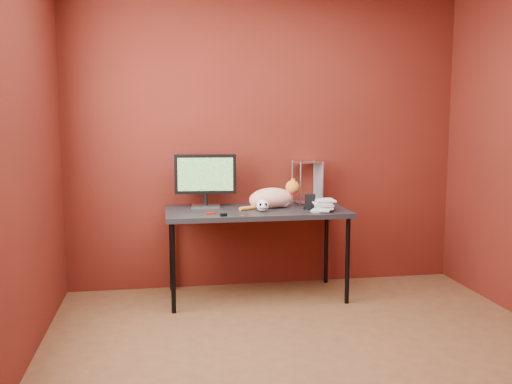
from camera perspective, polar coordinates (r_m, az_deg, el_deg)
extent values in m
cube|color=brown|center=(3.70, 6.11, -16.66)|extent=(3.50, 3.50, 0.01)
cube|color=#51150F|center=(5.08, 0.98, 5.13)|extent=(3.50, 0.02, 2.60)
cube|color=#51150F|center=(1.77, 22.12, 0.07)|extent=(3.50, 0.02, 2.60)
cube|color=#51150F|center=(3.35, -23.75, 3.25)|extent=(0.02, 3.50, 2.60)
cube|color=black|center=(4.74, 0.02, -1.97)|extent=(1.50, 0.70, 0.04)
cylinder|color=black|center=(4.47, -8.29, -7.57)|extent=(0.04, 0.04, 0.71)
cylinder|color=black|center=(4.71, 9.14, -6.81)|extent=(0.04, 0.04, 0.71)
cylinder|color=black|center=(5.05, -8.45, -5.81)|extent=(0.04, 0.04, 0.71)
cylinder|color=black|center=(5.26, 7.04, -5.24)|extent=(0.04, 0.04, 0.71)
cube|color=#A8A8AC|center=(4.86, -5.04, -1.42)|extent=(0.25, 0.19, 0.02)
cylinder|color=black|center=(4.85, -5.05, -0.72)|extent=(0.03, 0.03, 0.10)
cube|color=black|center=(4.83, -5.08, 1.79)|extent=(0.52, 0.08, 0.33)
cube|color=#1A4713|center=(4.83, -5.08, 1.79)|extent=(0.46, 0.05, 0.28)
ellipsoid|color=#E45E30|center=(4.80, 1.57, -0.59)|extent=(0.37, 0.21, 0.17)
ellipsoid|color=#E45E30|center=(4.78, 0.33, -0.82)|extent=(0.18, 0.17, 0.14)
sphere|color=white|center=(4.83, 2.80, -0.86)|extent=(0.12, 0.12, 0.12)
sphere|color=orange|center=(4.84, 3.66, 0.48)|extent=(0.12, 0.12, 0.12)
cone|color=orange|center=(4.80, 3.83, 1.13)|extent=(0.04, 0.04, 0.05)
cone|color=orange|center=(4.86, 3.63, 1.21)|extent=(0.04, 0.04, 0.05)
cylinder|color=#B30C1B|center=(4.84, 3.47, -0.09)|extent=(0.09, 0.09, 0.01)
cylinder|color=orange|center=(4.71, -0.66, -1.59)|extent=(0.18, 0.12, 0.03)
ellipsoid|color=white|center=(4.61, 0.66, -1.36)|extent=(0.10, 0.10, 0.10)
ellipsoid|color=black|center=(4.57, 0.51, -1.30)|extent=(0.02, 0.01, 0.03)
ellipsoid|color=black|center=(4.57, 1.00, -1.28)|extent=(0.02, 0.01, 0.03)
cube|color=black|center=(4.57, 0.76, -1.64)|extent=(0.06, 0.01, 0.01)
cylinder|color=black|center=(4.76, 5.42, -1.63)|extent=(0.11, 0.11, 0.02)
cube|color=black|center=(4.75, 5.43, -0.89)|extent=(0.11, 0.10, 0.11)
imported|color=beige|center=(4.69, 5.80, -0.59)|extent=(0.23, 0.25, 0.21)
imported|color=beige|center=(4.67, 5.83, 1.93)|extent=(0.21, 0.25, 0.21)
imported|color=beige|center=(4.65, 5.86, 4.47)|extent=(0.20, 0.24, 0.21)
imported|color=beige|center=(4.65, 5.90, 7.03)|extent=(0.18, 0.23, 0.21)
imported|color=beige|center=(4.65, 5.93, 9.58)|extent=(0.16, 0.21, 0.21)
cylinder|color=#A8A8AC|center=(4.97, 4.22, 0.85)|extent=(0.01, 0.01, 0.37)
cylinder|color=#A8A8AC|center=(5.02, 6.62, 0.89)|extent=(0.01, 0.01, 0.37)
cylinder|color=#A8A8AC|center=(5.14, 3.75, 1.08)|extent=(0.01, 0.01, 0.37)
cylinder|color=#A8A8AC|center=(5.19, 6.08, 1.12)|extent=(0.01, 0.01, 0.37)
cube|color=#A8A8AC|center=(5.10, 5.15, -0.99)|extent=(0.25, 0.22, 0.01)
cube|color=#A8A8AC|center=(5.06, 5.19, 2.98)|extent=(0.25, 0.22, 0.01)
cube|color=#9B1B0B|center=(4.50, -4.54, -2.14)|extent=(0.08, 0.05, 0.02)
cube|color=black|center=(4.41, -3.26, -2.28)|extent=(0.06, 0.04, 0.02)
cylinder|color=#A8A8AC|center=(4.44, -1.25, -2.34)|extent=(0.04, 0.04, 0.00)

